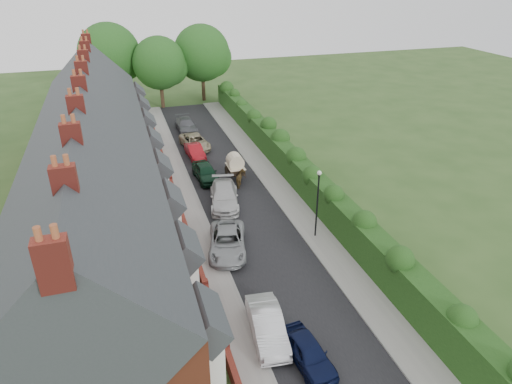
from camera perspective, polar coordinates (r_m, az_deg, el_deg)
ground at (r=28.82m, az=4.36°, el=-10.73°), size 140.00×140.00×0.00m
road at (r=37.52m, az=-2.41°, el=-1.06°), size 6.00×58.00×0.02m
pavement_hedge_side at (r=38.61m, az=3.47°, el=-0.15°), size 2.20×58.00×0.12m
pavement_house_side at (r=36.84m, az=-8.21°, el=-1.81°), size 1.70×58.00×0.12m
kerb_hedge_side at (r=38.29m, az=2.00°, el=-0.36°), size 0.18×58.00×0.13m
kerb_house_side at (r=36.94m, az=-6.99°, el=-1.63°), size 0.18×58.00×0.13m
hedge at (r=38.57m, az=6.05°, el=2.25°), size 2.10×58.00×2.85m
terrace_row at (r=33.81m, az=-19.34°, el=2.50°), size 9.05×40.50×11.50m
garden_wall_row at (r=35.67m, az=-9.55°, el=-2.20°), size 0.35×40.35×1.10m
lamppost at (r=31.35m, az=7.73°, el=-0.46°), size 0.32×0.32×5.16m
tree_far_left at (r=62.64m, az=-11.68°, el=15.38°), size 7.14×6.80×9.29m
tree_far_right at (r=65.34m, az=-6.47°, el=16.74°), size 7.98×7.60×10.31m
tree_far_back at (r=65.13m, az=-17.46°, el=15.98°), size 8.40×8.00×10.82m
car_navy at (r=23.49m, az=6.54°, el=-19.30°), size 1.94×3.99×1.31m
car_silver_a at (r=24.54m, az=1.40°, el=-16.33°), size 2.05×4.67×1.49m
car_silver_b at (r=30.85m, az=-3.60°, el=-6.25°), size 3.61×5.66×1.45m
car_white at (r=36.58m, az=-4.00°, el=-0.51°), size 3.22×5.72×1.57m
car_green at (r=41.05m, az=-6.33°, el=2.49°), size 2.05×4.49×1.49m
car_red at (r=46.03m, az=-7.64°, el=5.04°), size 1.65×4.07×1.31m
car_beige at (r=48.52m, az=-7.64°, el=6.23°), size 2.97×5.20×1.37m
car_grey at (r=53.73m, az=-8.74°, el=8.26°), size 2.17×5.10×1.47m
horse at (r=39.56m, az=-1.93°, el=1.62°), size 1.26×1.82×1.41m
horse_cart at (r=40.89m, az=-2.62°, el=3.46°), size 1.48×3.28×2.36m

